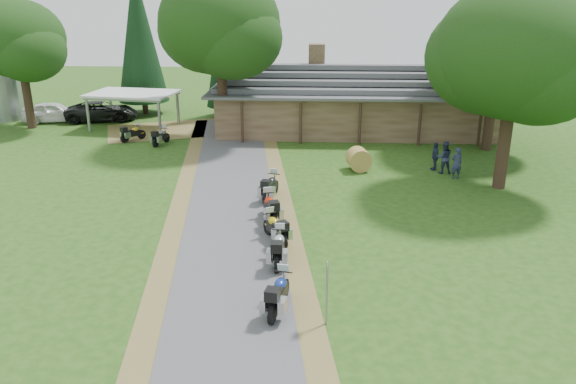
# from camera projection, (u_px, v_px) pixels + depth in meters

# --- Properties ---
(ground) EXTENTS (120.00, 120.00, 0.00)m
(ground) POSITION_uv_depth(u_px,v_px,m) (228.00, 281.00, 20.34)
(ground) COLOR #244914
(ground) RESTS_ON ground
(driveway) EXTENTS (51.95, 51.95, 0.00)m
(driveway) POSITION_uv_depth(u_px,v_px,m) (231.00, 235.00, 24.12)
(driveway) COLOR #4A4A4D
(driveway) RESTS_ON ground
(lodge) EXTENTS (21.40, 9.40, 4.90)m
(lodge) POSITION_uv_depth(u_px,v_px,m) (356.00, 97.00, 41.76)
(lodge) COLOR brown
(lodge) RESTS_ON ground
(carport) EXTENTS (6.78, 5.01, 2.71)m
(carport) POSITION_uv_depth(u_px,v_px,m) (134.00, 110.00, 42.60)
(carport) COLOR silver
(carport) RESTS_ON ground
(car_white_sedan) EXTENTS (3.82, 6.50, 2.03)m
(car_white_sedan) POSITION_uv_depth(u_px,v_px,m) (54.00, 109.00, 44.61)
(car_white_sedan) COLOR white
(car_white_sedan) RESTS_ON ground
(car_dark_suv) EXTENTS (3.95, 6.54, 2.34)m
(car_dark_suv) POSITION_uv_depth(u_px,v_px,m) (101.00, 106.00, 45.00)
(car_dark_suv) COLOR black
(car_dark_suv) RESTS_ON ground
(motorcycle_row_a) EXTENTS (1.02, 2.10, 1.38)m
(motorcycle_row_a) POSITION_uv_depth(u_px,v_px,m) (279.00, 292.00, 18.25)
(motorcycle_row_a) COLOR navy
(motorcycle_row_a) RESTS_ON ground
(motorcycle_row_b) EXTENTS (0.70, 2.04, 1.39)m
(motorcycle_row_b) POSITION_uv_depth(u_px,v_px,m) (279.00, 246.00, 21.49)
(motorcycle_row_b) COLOR #AEB0B6
(motorcycle_row_b) RESTS_ON ground
(motorcycle_row_c) EXTENTS (1.48, 2.01, 1.33)m
(motorcycle_row_c) POSITION_uv_depth(u_px,v_px,m) (275.00, 227.00, 23.33)
(motorcycle_row_c) COLOR gold
(motorcycle_row_c) RESTS_ON ground
(motorcycle_row_d) EXTENTS (1.26, 2.21, 1.44)m
(motorcycle_row_d) POSITION_uv_depth(u_px,v_px,m) (270.00, 207.00, 25.35)
(motorcycle_row_d) COLOR red
(motorcycle_row_d) RESTS_ON ground
(motorcycle_row_e) EXTENTS (1.08, 2.13, 1.39)m
(motorcycle_row_e) POSITION_uv_depth(u_px,v_px,m) (271.00, 186.00, 28.17)
(motorcycle_row_e) COLOR black
(motorcycle_row_e) RESTS_ON ground
(motorcycle_carport_a) EXTENTS (1.55, 1.78, 1.23)m
(motorcycle_carport_a) POSITION_uv_depth(u_px,v_px,m) (133.00, 132.00, 39.13)
(motorcycle_carport_a) COLOR gold
(motorcycle_carport_a) RESTS_ON ground
(motorcycle_carport_b) EXTENTS (1.06, 1.89, 1.23)m
(motorcycle_carport_b) POSITION_uv_depth(u_px,v_px,m) (161.00, 136.00, 38.15)
(motorcycle_carport_b) COLOR gray
(motorcycle_carport_b) RESTS_ON ground
(person_a) EXTENTS (0.69, 0.56, 2.11)m
(person_a) POSITION_uv_depth(u_px,v_px,m) (457.00, 160.00, 31.10)
(person_a) COLOR #2A3151
(person_a) RESTS_ON ground
(person_b) EXTENTS (0.64, 0.47, 2.21)m
(person_b) POSITION_uv_depth(u_px,v_px,m) (444.00, 155.00, 31.99)
(person_b) COLOR #2A3151
(person_b) RESTS_ON ground
(person_c) EXTENTS (0.44, 0.59, 1.97)m
(person_c) POSITION_uv_depth(u_px,v_px,m) (435.00, 154.00, 32.60)
(person_c) COLOR #2A3151
(person_c) RESTS_ON ground
(hay_bale) EXTENTS (1.51, 1.42, 1.32)m
(hay_bale) POSITION_uv_depth(u_px,v_px,m) (359.00, 159.00, 32.69)
(hay_bale) COLOR olive
(hay_bale) RESTS_ON ground
(sign_post) EXTENTS (0.39, 0.07, 2.17)m
(sign_post) POSITION_uv_depth(u_px,v_px,m) (327.00, 294.00, 17.33)
(sign_post) COLOR gray
(sign_post) RESTS_ON ground
(oak_lodge_left) EXTENTS (8.03, 8.03, 12.80)m
(oak_lodge_left) POSITION_uv_depth(u_px,v_px,m) (221.00, 47.00, 37.45)
(oak_lodge_left) COLOR black
(oak_lodge_left) RESTS_ON ground
(oak_lodge_right) EXTENTS (7.82, 7.82, 10.68)m
(oak_lodge_right) POSITION_uv_depth(u_px,v_px,m) (496.00, 68.00, 35.37)
(oak_lodge_right) COLOR black
(oak_lodge_right) RESTS_ON ground
(oak_driveway) EXTENTS (8.09, 8.09, 11.55)m
(oak_driveway) POSITION_uv_depth(u_px,v_px,m) (513.00, 79.00, 28.07)
(oak_driveway) COLOR black
(oak_driveway) RESTS_ON ground
(oak_silo) EXTENTS (6.67, 6.67, 10.67)m
(oak_silo) POSITION_uv_depth(u_px,v_px,m) (21.00, 57.00, 41.20)
(oak_silo) COLOR black
(oak_silo) RESTS_ON ground
(cedar_near) EXTENTS (3.45, 3.45, 10.89)m
(cedar_near) POSITION_uv_depth(u_px,v_px,m) (226.00, 50.00, 45.14)
(cedar_near) COLOR black
(cedar_near) RESTS_ON ground
(cedar_far) EXTENTS (4.17, 4.17, 11.95)m
(cedar_far) POSITION_uv_depth(u_px,v_px,m) (140.00, 42.00, 46.05)
(cedar_far) COLOR black
(cedar_far) RESTS_ON ground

